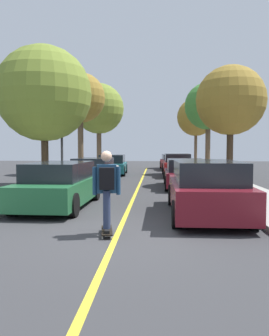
{
  "coord_description": "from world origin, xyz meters",
  "views": [
    {
      "loc": [
        0.8,
        -7.07,
        1.81
      ],
      "look_at": [
        -0.06,
        6.79,
        0.99
      ],
      "focal_mm": 36.52,
      "sensor_mm": 36.0,
      "label": 1
    }
  ],
  "objects_px": {
    "street_tree_left_near": "(80,98)",
    "street_tree_right_far": "(196,117)",
    "street_tree_left_far": "(99,109)",
    "parked_car_left_nearest": "(60,185)",
    "parked_car_left_far": "(112,165)",
    "street_tree_right_near": "(208,106)",
    "parked_car_right_farthest": "(172,162)",
    "skateboard": "(107,231)",
    "streetlamp": "(62,122)",
    "parked_car_right_nearest": "(206,188)",
    "fire_hydrant": "(37,183)",
    "street_tree_right_nearest": "(231,101)",
    "parked_car_right_near": "(185,173)",
    "skateboarder": "(107,186)",
    "parked_car_right_far": "(177,165)",
    "street_tree_left_nearest": "(44,94)",
    "parked_car_left_near": "(94,172)"
  },
  "relations": [
    {
      "from": "street_tree_left_near",
      "to": "street_tree_right_far",
      "type": "distance_m",
      "value": 11.6
    },
    {
      "from": "street_tree_left_far",
      "to": "parked_car_left_nearest",
      "type": "bearing_deg",
      "value": -83.85
    },
    {
      "from": "parked_car_left_far",
      "to": "street_tree_right_near",
      "type": "relative_size",
      "value": 0.69
    },
    {
      "from": "parked_car_right_farthest",
      "to": "skateboard",
      "type": "distance_m",
      "value": 21.53
    },
    {
      "from": "street_tree_left_far",
      "to": "streetlamp",
      "type": "distance_m",
      "value": 14.2
    },
    {
      "from": "parked_car_right_nearest",
      "to": "street_tree_left_near",
      "type": "distance_m",
      "value": 16.1
    },
    {
      "from": "parked_car_left_far",
      "to": "fire_hydrant",
      "type": "relative_size",
      "value": 6.07
    },
    {
      "from": "parked_car_right_nearest",
      "to": "street_tree_right_near",
      "type": "xyz_separation_m",
      "value": [
        2.22,
        14.53,
        3.9
      ]
    },
    {
      "from": "street_tree_right_nearest",
      "to": "streetlamp",
      "type": "relative_size",
      "value": 1.09
    },
    {
      "from": "parked_car_right_near",
      "to": "street_tree_right_far",
      "type": "relative_size",
      "value": 0.7
    },
    {
      "from": "street_tree_left_near",
      "to": "skateboard",
      "type": "relative_size",
      "value": 7.86
    },
    {
      "from": "street_tree_right_far",
      "to": "skateboarder",
      "type": "xyz_separation_m",
      "value": [
        -4.57,
        -23.91,
        -3.5
      ]
    },
    {
      "from": "street_tree_left_near",
      "to": "street_tree_left_far",
      "type": "distance_m",
      "value": 7.63
    },
    {
      "from": "parked_car_right_near",
      "to": "street_tree_left_far",
      "type": "bearing_deg",
      "value": 113.07
    },
    {
      "from": "parked_car_right_far",
      "to": "street_tree_right_far",
      "type": "height_order",
      "value": "street_tree_right_far"
    },
    {
      "from": "street_tree_left_nearest",
      "to": "street_tree_right_near",
      "type": "height_order",
      "value": "street_tree_left_nearest"
    },
    {
      "from": "parked_car_right_nearest",
      "to": "street_tree_right_far",
      "type": "height_order",
      "value": "street_tree_right_far"
    },
    {
      "from": "street_tree_left_near",
      "to": "streetlamp",
      "type": "relative_size",
      "value": 1.33
    },
    {
      "from": "street_tree_left_far",
      "to": "street_tree_right_near",
      "type": "height_order",
      "value": "street_tree_left_far"
    },
    {
      "from": "parked_car_left_nearest",
      "to": "parked_car_right_nearest",
      "type": "distance_m",
      "value": 4.42
    },
    {
      "from": "street_tree_right_nearest",
      "to": "streetlamp",
      "type": "bearing_deg",
      "value": 179.0
    },
    {
      "from": "skateboard",
      "to": "fire_hydrant",
      "type": "bearing_deg",
      "value": 122.13
    },
    {
      "from": "parked_car_left_near",
      "to": "street_tree_left_nearest",
      "type": "distance_m",
      "value": 4.29
    },
    {
      "from": "parked_car_left_far",
      "to": "parked_car_right_farthest",
      "type": "bearing_deg",
      "value": 51.06
    },
    {
      "from": "parked_car_right_near",
      "to": "fire_hydrant",
      "type": "distance_m",
      "value": 6.59
    },
    {
      "from": "street_tree_left_near",
      "to": "street_tree_right_nearest",
      "type": "xyz_separation_m",
      "value": [
        8.72,
        -6.53,
        -1.12
      ]
    },
    {
      "from": "parked_car_right_near",
      "to": "street_tree_left_nearest",
      "type": "xyz_separation_m",
      "value": [
        -6.5,
        0.03,
        3.65
      ]
    },
    {
      "from": "street_tree_left_near",
      "to": "parked_car_right_near",
      "type": "bearing_deg",
      "value": -49.61
    },
    {
      "from": "parked_car_right_farthest",
      "to": "parked_car_right_nearest",
      "type": "bearing_deg",
      "value": -90.0
    },
    {
      "from": "street_tree_left_near",
      "to": "fire_hydrant",
      "type": "height_order",
      "value": "street_tree_left_near"
    },
    {
      "from": "parked_car_right_far",
      "to": "parked_car_right_near",
      "type": "bearing_deg",
      "value": -90.01
    },
    {
      "from": "parked_car_left_nearest",
      "to": "street_tree_left_nearest",
      "type": "xyz_separation_m",
      "value": [
        -2.22,
        5.35,
        3.62
      ]
    },
    {
      "from": "parked_car_left_near",
      "to": "parked_car_right_nearest",
      "type": "distance_m",
      "value": 8.08
    },
    {
      "from": "parked_car_left_nearest",
      "to": "street_tree_right_near",
      "type": "distance_m",
      "value": 15.46
    },
    {
      "from": "street_tree_right_nearest",
      "to": "skateboard",
      "type": "bearing_deg",
      "value": -115.2
    },
    {
      "from": "parked_car_left_nearest",
      "to": "streetlamp",
      "type": "xyz_separation_m",
      "value": [
        -1.75,
        6.58,
        2.42
      ]
    },
    {
      "from": "parked_car_left_nearest",
      "to": "streetlamp",
      "type": "bearing_deg",
      "value": 104.9
    },
    {
      "from": "parked_car_left_near",
      "to": "fire_hydrant",
      "type": "xyz_separation_m",
      "value": [
        -1.5,
        -3.61,
        -0.17
      ]
    },
    {
      "from": "skateboard",
      "to": "parked_car_left_near",
      "type": "bearing_deg",
      "value": 102.01
    },
    {
      "from": "parked_car_left_near",
      "to": "street_tree_right_nearest",
      "type": "height_order",
      "value": "street_tree_right_nearest"
    },
    {
      "from": "parked_car_left_near",
      "to": "street_tree_left_nearest",
      "type": "bearing_deg",
      "value": -169.04
    },
    {
      "from": "parked_car_right_near",
      "to": "street_tree_right_nearest",
      "type": "bearing_deg",
      "value": 26.76
    },
    {
      "from": "parked_car_right_near",
      "to": "street_tree_right_far",
      "type": "xyz_separation_m",
      "value": [
        2.22,
        15.27,
        3.88
      ]
    },
    {
      "from": "street_tree_left_nearest",
      "to": "street_tree_left_near",
      "type": "xyz_separation_m",
      "value": [
        0.0,
        7.62,
        0.89
      ]
    },
    {
      "from": "streetlamp",
      "to": "street_tree_right_nearest",
      "type": "bearing_deg",
      "value": -1.0
    },
    {
      "from": "skateboarder",
      "to": "fire_hydrant",
      "type": "bearing_deg",
      "value": 122.01
    },
    {
      "from": "parked_car_left_far",
      "to": "parked_car_right_farthest",
      "type": "relative_size",
      "value": 0.9
    },
    {
      "from": "parked_car_left_far",
      "to": "street_tree_left_near",
      "type": "distance_m",
      "value": 5.03
    },
    {
      "from": "street_tree_right_near",
      "to": "parked_car_left_near",
      "type": "bearing_deg",
      "value": -130.29
    },
    {
      "from": "fire_hydrant",
      "to": "skateboard",
      "type": "bearing_deg",
      "value": -57.87
    }
  ]
}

